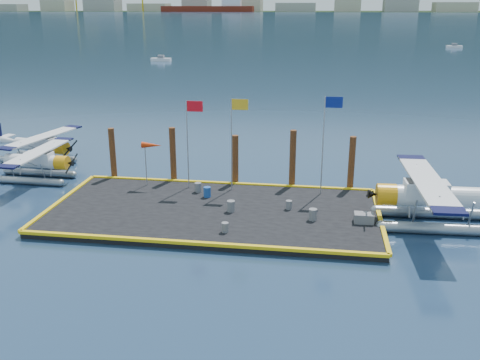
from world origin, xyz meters
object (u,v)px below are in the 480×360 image
object	(u,v)px
seaplane_b	(35,163)
flagpole_yellow	(235,131)
piling_0	(113,155)
piling_4	(351,165)
flagpole_blue	(327,131)
piling_3	(293,161)
drum_5	(198,187)
drum_3	(225,227)
drum_2	(313,214)
flagpole_red	(190,131)
seaplane_c	(40,147)
piling_2	(235,162)
drum_4	(289,205)
seaplane_d	(433,199)
drum_0	(207,192)
piling_1	(173,156)
drum_1	(231,206)
windsock	(152,146)
crate	(364,218)

from	to	relation	value
seaplane_b	flagpole_yellow	bearing A→B (deg)	87.63
piling_0	piling_4	distance (m)	17.00
flagpole_blue	piling_3	world-z (taller)	flagpole_blue
drum_5	piling_0	world-z (taller)	piling_0
drum_5	piling_4	bearing A→B (deg)	13.52
drum_5	flagpole_yellow	size ratio (longest dim) A/B	0.10
drum_3	drum_2	bearing A→B (deg)	27.35
flagpole_red	piling_0	world-z (taller)	flagpole_red
seaplane_c	flagpole_yellow	world-z (taller)	flagpole_yellow
piling_2	flagpole_blue	bearing A→B (deg)	-14.48
drum_4	piling_2	xyz separation A→B (m)	(-4.08, 4.71, 1.23)
seaplane_d	piling_0	distance (m)	22.03
drum_0	flagpole_yellow	world-z (taller)	flagpole_yellow
seaplane_d	piling_1	xyz separation A→B (m)	(-16.92, 5.12, 0.45)
drum_1	flagpole_yellow	xyz separation A→B (m)	(-0.41, 4.02, 3.77)
drum_0	piling_2	bearing A→B (deg)	67.71
windsock	piling_3	xyz separation A→B (m)	(9.53, 1.60, -1.08)
seaplane_b	drum_0	distance (m)	13.71
drum_2	flagpole_red	world-z (taller)	flagpole_red
drum_2	windsock	bearing A→B (deg)	157.24
windsock	drum_2	bearing A→B (deg)	-22.76
seaplane_c	flagpole_yellow	bearing A→B (deg)	84.96
drum_1	drum_2	distance (m)	5.00
drum_0	piling_1	xyz separation A→B (m)	(-3.15, 3.30, 1.36)
drum_2	drum_0	bearing A→B (deg)	156.86
crate	piling_1	size ratio (longest dim) A/B	0.27
piling_1	flagpole_blue	bearing A→B (deg)	-8.51
drum_3	piling_0	size ratio (longest dim) A/B	0.14
flagpole_yellow	piling_2	world-z (taller)	flagpole_yellow
piling_2	flagpole_red	bearing A→B (deg)	-150.20
seaplane_c	drum_4	xyz separation A→B (m)	(20.74, -8.35, -0.66)
drum_3	piling_3	distance (m)	9.41
drum_4	windsock	world-z (taller)	windsock
seaplane_c	piling_2	world-z (taller)	piling_2
seaplane_c	flagpole_red	size ratio (longest dim) A/B	1.45
seaplane_d	drum_0	xyz separation A→B (m)	(-13.78, 1.82, -0.91)
seaplane_c	piling_0	bearing A→B (deg)	76.81
seaplane_b	piling_0	distance (m)	5.85
drum_4	piling_1	xyz separation A→B (m)	(-8.58, 4.71, 1.43)
seaplane_b	piling_1	bearing A→B (deg)	94.77
flagpole_blue	piling_0	distance (m)	15.51
flagpole_yellow	flagpole_blue	distance (m)	6.00
seaplane_d	piling_3	size ratio (longest dim) A/B	2.47
piling_1	drum_2	bearing A→B (deg)	-31.85
drum_3	flagpole_red	bearing A→B (deg)	116.74
flagpole_yellow	flagpole_blue	world-z (taller)	flagpole_blue
drum_0	windsock	bearing A→B (deg)	157.87
crate	flagpole_blue	bearing A→B (deg)	116.62
drum_1	drum_3	xyz separation A→B (m)	(0.19, -3.10, -0.06)
flagpole_yellow	seaplane_c	bearing A→B (deg)	162.73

